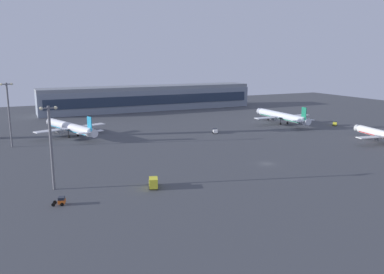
{
  "coord_description": "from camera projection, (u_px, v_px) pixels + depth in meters",
  "views": [
    {
      "loc": [
        -76.2,
        -104.34,
        35.11
      ],
      "look_at": [
        -12.25,
        33.64,
        4.0
      ],
      "focal_mm": 36.24,
      "sensor_mm": 36.0,
      "label": 1
    }
  ],
  "objects": [
    {
      "name": "ground_plane",
      "position": [
        266.0,
        164.0,
        131.17
      ],
      "size": [
        416.0,
        416.0,
        0.0
      ],
      "primitive_type": "plane",
      "color": "#424449"
    },
    {
      "name": "airplane_terminal_side",
      "position": [
        71.0,
        127.0,
        175.71
      ],
      "size": [
        32.61,
        41.43,
        10.96
      ],
      "rotation": [
        0.0,
        0.0,
        0.34
      ],
      "color": "white",
      "rests_on": "ground"
    },
    {
      "name": "terminal_building",
      "position": [
        149.0,
        98.0,
        266.57
      ],
      "size": [
        145.5,
        22.4,
        16.4
      ],
      "color": "gray",
      "rests_on": "ground"
    },
    {
      "name": "catering_truck",
      "position": [
        153.0,
        182.0,
        106.46
      ],
      "size": [
        3.98,
        6.1,
        3.05
      ],
      "rotation": [
        0.0,
        0.0,
        5.97
      ],
      "color": "yellow",
      "rests_on": "ground"
    },
    {
      "name": "airplane_near_gate",
      "position": [
        282.0,
        116.0,
        208.99
      ],
      "size": [
        33.55,
        43.17,
        11.09
      ],
      "rotation": [
        0.0,
        0.0,
        -0.01
      ],
      "color": "silver",
      "rests_on": "ground"
    },
    {
      "name": "cargo_loader",
      "position": [
        335.0,
        123.0,
        204.74
      ],
      "size": [
        4.34,
        4.29,
        2.25
      ],
      "rotation": [
        0.0,
        0.0,
        5.48
      ],
      "color": "yellow",
      "rests_on": "ground"
    },
    {
      "name": "baggage_tractor",
      "position": [
        215.0,
        131.0,
        183.6
      ],
      "size": [
        3.32,
        4.57,
        2.25
      ],
      "rotation": [
        0.0,
        0.0,
        5.91
      ],
      "color": "white",
      "rests_on": "ground"
    },
    {
      "name": "apron_light_east",
      "position": [
        9.0,
        111.0,
        152.91
      ],
      "size": [
        4.8,
        0.9,
        25.67
      ],
      "color": "slate",
      "rests_on": "ground"
    },
    {
      "name": "pushback_tug",
      "position": [
        61.0,
        201.0,
        94.03
      ],
      "size": [
        3.48,
        2.67,
        2.05
      ],
      "rotation": [
        0.0,
        0.0,
        4.4
      ],
      "color": "#D85919",
      "rests_on": "ground"
    },
    {
      "name": "apron_light_west",
      "position": [
        51.0,
        142.0,
        102.75
      ],
      "size": [
        4.8,
        0.9,
        22.86
      ],
      "color": "slate",
      "rests_on": "ground"
    }
  ]
}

